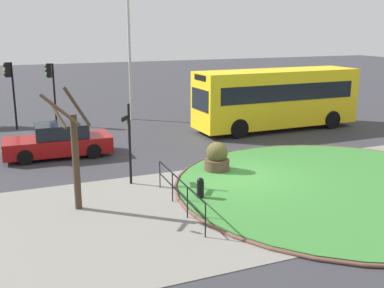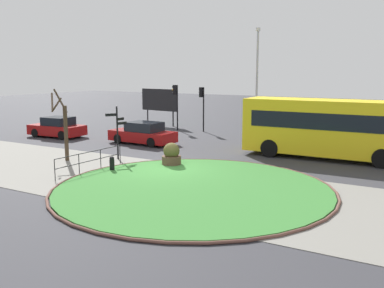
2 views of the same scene
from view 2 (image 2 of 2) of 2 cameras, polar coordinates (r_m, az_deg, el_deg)
ground at (r=21.15m, az=-3.58°, el=-3.52°), size 120.00×120.00×0.00m
sidewalk_paving at (r=19.46m, az=-7.09°, el=-4.73°), size 32.00×7.72×0.02m
grass_island at (r=17.83m, az=0.14°, el=-5.87°), size 11.25×11.25×0.10m
grass_kerb_ring at (r=17.83m, az=0.14°, el=-5.85°), size 11.56×11.56×0.11m
signpost_directional at (r=23.83m, az=-9.80°, el=1.95°), size 0.60×1.08×2.93m
bollard_foreground at (r=21.16m, az=-10.50°, el=-2.58°), size 0.24×0.24×0.76m
railing_grass_edge at (r=21.34m, az=-13.29°, el=-1.87°), size 0.22×4.28×0.99m
bus_yellow at (r=24.80m, az=17.53°, el=2.09°), size 9.19×2.59×3.24m
car_near_lane at (r=28.83m, az=-6.48°, el=1.36°), size 4.57×2.02×1.45m
car_far_lane at (r=33.04m, az=-17.33°, el=2.06°), size 4.21×2.13×1.48m
traffic_light_near at (r=34.91m, az=-2.17°, el=6.19°), size 0.48×0.31×3.66m
traffic_light_far at (r=34.21m, az=1.33°, el=5.94°), size 0.49×0.27×3.50m
lamppost_tall at (r=32.13m, az=8.55°, el=8.49°), size 0.32×0.32×7.82m
billboard_left at (r=38.36m, az=-4.27°, el=5.73°), size 3.99×0.53×3.19m
planter_near_signpost at (r=22.03m, az=-2.72°, el=-1.53°), size 0.98×0.98×1.21m
street_tree_bare at (r=24.03m, az=-16.53°, el=2.17°), size 1.39×1.28×3.88m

